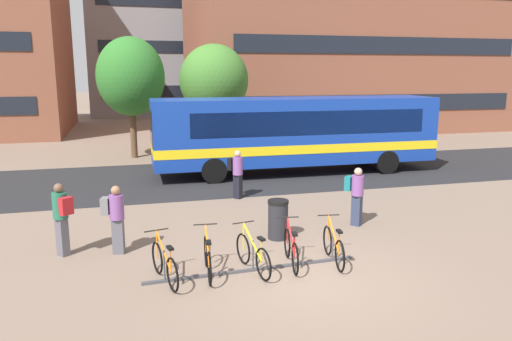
{
  "coord_description": "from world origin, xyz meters",
  "views": [
    {
      "loc": [
        -3.57,
        -9.13,
        4.29
      ],
      "look_at": [
        0.2,
        5.0,
        1.33
      ],
      "focal_mm": 34.42,
      "sensor_mm": 36.0,
      "label": 1
    }
  ],
  "objects_px": {
    "commuter_red_pack_0": "(61,214)",
    "commuter_grey_pack_1": "(116,215)",
    "trash_bin": "(278,219)",
    "street_tree_1": "(131,77)",
    "parked_bicycle_orange_1": "(208,258)",
    "commuter_black_pack_3": "(237,171)",
    "parked_bicycle_yellow_2": "(253,255)",
    "commuter_teal_pack_2": "(356,192)",
    "parked_bicycle_orange_4": "(333,246)",
    "parked_bicycle_red_3": "(291,249)",
    "parked_bicycle_orange_0": "(165,265)",
    "street_tree_0": "(214,80)",
    "city_bus": "(294,132)"
  },
  "relations": [
    {
      "from": "commuter_red_pack_0",
      "to": "commuter_grey_pack_1",
      "type": "relative_size",
      "value": 1.05
    },
    {
      "from": "trash_bin",
      "to": "street_tree_1",
      "type": "bearing_deg",
      "value": 103.79
    },
    {
      "from": "parked_bicycle_orange_1",
      "to": "commuter_black_pack_3",
      "type": "height_order",
      "value": "commuter_black_pack_3"
    },
    {
      "from": "commuter_red_pack_0",
      "to": "parked_bicycle_yellow_2",
      "type": "bearing_deg",
      "value": -154.56
    },
    {
      "from": "commuter_teal_pack_2",
      "to": "parked_bicycle_orange_1",
      "type": "bearing_deg",
      "value": -102.86
    },
    {
      "from": "parked_bicycle_orange_4",
      "to": "commuter_grey_pack_1",
      "type": "bearing_deg",
      "value": 76.59
    },
    {
      "from": "parked_bicycle_red_3",
      "to": "street_tree_1",
      "type": "distance_m",
      "value": 16.15
    },
    {
      "from": "parked_bicycle_orange_0",
      "to": "street_tree_0",
      "type": "distance_m",
      "value": 17.18
    },
    {
      "from": "city_bus",
      "to": "commuter_teal_pack_2",
      "type": "height_order",
      "value": "city_bus"
    },
    {
      "from": "commuter_red_pack_0",
      "to": "trash_bin",
      "type": "xyz_separation_m",
      "value": [
        5.26,
        -0.13,
        -0.5
      ]
    },
    {
      "from": "parked_bicycle_orange_0",
      "to": "trash_bin",
      "type": "distance_m",
      "value": 3.67
    },
    {
      "from": "parked_bicycle_orange_4",
      "to": "street_tree_0",
      "type": "xyz_separation_m",
      "value": [
        0.21,
        16.26,
        3.43
      ]
    },
    {
      "from": "parked_bicycle_orange_4",
      "to": "trash_bin",
      "type": "distance_m",
      "value": 2.04
    },
    {
      "from": "parked_bicycle_orange_0",
      "to": "parked_bicycle_orange_1",
      "type": "xyz_separation_m",
      "value": [
        0.92,
        0.13,
        0.0
      ]
    },
    {
      "from": "parked_bicycle_orange_1",
      "to": "street_tree_1",
      "type": "xyz_separation_m",
      "value": [
        -1.18,
        15.48,
        3.64
      ]
    },
    {
      "from": "commuter_red_pack_0",
      "to": "commuter_grey_pack_1",
      "type": "bearing_deg",
      "value": -135.3
    },
    {
      "from": "commuter_red_pack_0",
      "to": "commuter_grey_pack_1",
      "type": "xyz_separation_m",
      "value": [
        1.21,
        -0.16,
        -0.06
      ]
    },
    {
      "from": "street_tree_1",
      "to": "commuter_black_pack_3",
      "type": "bearing_deg",
      "value": -70.87
    },
    {
      "from": "trash_bin",
      "to": "commuter_black_pack_3",
      "type": "bearing_deg",
      "value": 91.52
    },
    {
      "from": "parked_bicycle_orange_0",
      "to": "street_tree_0",
      "type": "bearing_deg",
      "value": -26.79
    },
    {
      "from": "commuter_grey_pack_1",
      "to": "parked_bicycle_red_3",
      "type": "bearing_deg",
      "value": -12.07
    },
    {
      "from": "city_bus",
      "to": "parked_bicycle_yellow_2",
      "type": "relative_size",
      "value": 7.09
    },
    {
      "from": "parked_bicycle_orange_1",
      "to": "street_tree_0",
      "type": "distance_m",
      "value": 16.87
    },
    {
      "from": "commuter_red_pack_0",
      "to": "trash_bin",
      "type": "height_order",
      "value": "commuter_red_pack_0"
    },
    {
      "from": "parked_bicycle_red_3",
      "to": "trash_bin",
      "type": "bearing_deg",
      "value": 0.56
    },
    {
      "from": "commuter_red_pack_0",
      "to": "commuter_teal_pack_2",
      "type": "relative_size",
      "value": 1.05
    },
    {
      "from": "parked_bicycle_yellow_2",
      "to": "commuter_black_pack_3",
      "type": "bearing_deg",
      "value": -20.63
    },
    {
      "from": "city_bus",
      "to": "trash_bin",
      "type": "distance_m",
      "value": 8.65
    },
    {
      "from": "parked_bicycle_yellow_2",
      "to": "commuter_red_pack_0",
      "type": "xyz_separation_m",
      "value": [
        -4.08,
        2.06,
        0.63
      ]
    },
    {
      "from": "parked_bicycle_red_3",
      "to": "commuter_black_pack_3",
      "type": "distance_m",
      "value": 6.16
    },
    {
      "from": "parked_bicycle_orange_0",
      "to": "commuter_grey_pack_1",
      "type": "height_order",
      "value": "commuter_grey_pack_1"
    },
    {
      "from": "parked_bicycle_orange_1",
      "to": "parked_bicycle_red_3",
      "type": "bearing_deg",
      "value": -83.52
    },
    {
      "from": "parked_bicycle_orange_1",
      "to": "parked_bicycle_red_3",
      "type": "relative_size",
      "value": 1.01
    },
    {
      "from": "parked_bicycle_yellow_2",
      "to": "street_tree_1",
      "type": "height_order",
      "value": "street_tree_1"
    },
    {
      "from": "parked_bicycle_orange_0",
      "to": "commuter_red_pack_0",
      "type": "xyz_separation_m",
      "value": [
        -2.18,
        2.12,
        0.63
      ]
    },
    {
      "from": "city_bus",
      "to": "parked_bicycle_orange_1",
      "type": "relative_size",
      "value": 7.01
    },
    {
      "from": "parked_bicycle_orange_0",
      "to": "street_tree_1",
      "type": "bearing_deg",
      "value": -12.04
    },
    {
      "from": "parked_bicycle_orange_4",
      "to": "commuter_red_pack_0",
      "type": "distance_m",
      "value": 6.35
    },
    {
      "from": "parked_bicycle_orange_1",
      "to": "street_tree_1",
      "type": "height_order",
      "value": "street_tree_1"
    },
    {
      "from": "parked_bicycle_orange_1",
      "to": "parked_bicycle_red_3",
      "type": "distance_m",
      "value": 1.89
    },
    {
      "from": "city_bus",
      "to": "parked_bicycle_orange_1",
      "type": "xyz_separation_m",
      "value": [
        -5.36,
        -9.8,
        -1.39
      ]
    },
    {
      "from": "city_bus",
      "to": "street_tree_1",
      "type": "bearing_deg",
      "value": -40.21
    },
    {
      "from": "parked_bicycle_orange_1",
      "to": "commuter_black_pack_3",
      "type": "relative_size",
      "value": 1.03
    },
    {
      "from": "street_tree_1",
      "to": "street_tree_0",
      "type": "bearing_deg",
      "value": 9.85
    },
    {
      "from": "parked_bicycle_orange_1",
      "to": "commuter_grey_pack_1",
      "type": "xyz_separation_m",
      "value": [
        -1.89,
        1.83,
        0.58
      ]
    },
    {
      "from": "parked_bicycle_orange_1",
      "to": "parked_bicycle_yellow_2",
      "type": "xyz_separation_m",
      "value": [
        0.98,
        -0.07,
        0.0
      ]
    },
    {
      "from": "parked_bicycle_red_3",
      "to": "commuter_grey_pack_1",
      "type": "xyz_separation_m",
      "value": [
        -3.78,
        1.78,
        0.58
      ]
    },
    {
      "from": "parked_bicycle_orange_1",
      "to": "commuter_black_pack_3",
      "type": "bearing_deg",
      "value": -13.19
    },
    {
      "from": "parked_bicycle_orange_0",
      "to": "commuter_grey_pack_1",
      "type": "distance_m",
      "value": 2.26
    },
    {
      "from": "city_bus",
      "to": "parked_bicycle_red_3",
      "type": "relative_size",
      "value": 7.05
    }
  ]
}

